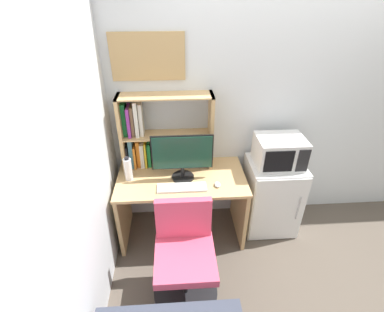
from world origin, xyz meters
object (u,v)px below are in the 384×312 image
Objects in this scene: water_bottle at (128,169)px; wall_corkboard at (148,57)px; mini_fridge at (271,196)px; monitor at (182,155)px; keyboard at (182,188)px; microwave at (279,152)px; hutch_bookshelf at (151,133)px; computer_mouse at (218,184)px; desk_chair at (185,259)px.

water_bottle is 0.38× the size of wall_corkboard.
mini_fridge is 1.85m from wall_corkboard.
monitor is at bearing -50.75° from wall_corkboard.
wall_corkboard is (-0.26, 0.50, 1.04)m from keyboard.
microwave is at bearing 14.06° from keyboard.
hutch_bookshelf reaches higher than keyboard.
monitor reaches higher than computer_mouse.
computer_mouse is 0.10× the size of mini_fridge.
hutch_bookshelf is 1.19m from desk_chair.
water_bottle is (-0.49, 0.18, 0.10)m from keyboard.
keyboard is at bearing -165.94° from microwave.
hutch_bookshelf is 0.41m from water_bottle.
hutch_bookshelf is 1.42m from mini_fridge.
wall_corkboard reaches higher than hutch_bookshelf.
desk_chair is (-0.33, -0.51, -0.37)m from computer_mouse.
hutch_bookshelf is 1.00× the size of desk_chair.
microwave is 1.49m from wall_corkboard.
computer_mouse is 0.09× the size of desk_chair.
monitor is 1.26× the size of microwave.
computer_mouse is 0.74m from mini_fridge.
keyboard is at bearing -95.05° from monitor.
desk_chair is (0.27, -0.90, -0.72)m from hutch_bookshelf.
water_bottle is at bearing 126.37° from desk_chair.
monitor is 0.42m from computer_mouse.
monitor is 0.70× the size of mini_fridge.
keyboard is 0.70× the size of wall_corkboard.
monitor is 0.52m from water_bottle.
hutch_bookshelf is 1.09× the size of mini_fridge.
hutch_bookshelf is at bearing 171.76° from microwave.
hutch_bookshelf is 0.69m from wall_corkboard.
keyboard is 1.18m from wall_corkboard.
monitor is 0.88× the size of wall_corkboard.
keyboard is 0.51× the size of desk_chair.
wall_corkboard is (-0.27, 0.33, 0.80)m from monitor.
hutch_bookshelf reaches higher than microwave.
monitor is 6.76× the size of computer_mouse.
microwave is at bearing 2.34° from water_bottle.
hutch_bookshelf is at bearing 171.62° from mini_fridge.
desk_chair is at bearing -91.27° from monitor.
monitor is 0.29m from keyboard.
water_bottle is 0.95m from desk_chair.
water_bottle is 0.30× the size of mini_fridge.
hutch_bookshelf is at bearing 106.82° from desk_chair.
hutch_bookshelf is 1.56× the size of monitor.
microwave is at bearing 89.93° from mini_fridge.
monitor reaches higher than water_bottle.
computer_mouse is at bearing -11.04° from water_bottle.
hutch_bookshelf is 0.39m from monitor.
wall_corkboard is (-1.20, 0.27, 1.38)m from mini_fridge.
mini_fridge is at bearing 37.44° from desk_chair.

